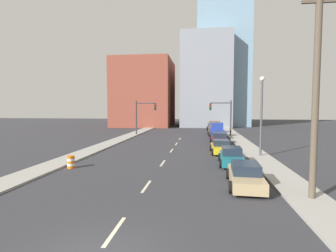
% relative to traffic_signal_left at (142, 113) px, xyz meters
% --- Properties ---
extents(sidewalk_left, '(2.25, 88.53, 0.14)m').
position_rel_traffic_signal_left_xyz_m(sidewalk_left, '(-1.71, 8.31, -3.64)').
color(sidewalk_left, '#9E9B93').
rests_on(sidewalk_left, ground).
extents(sidewalk_right, '(2.25, 88.53, 0.14)m').
position_rel_traffic_signal_left_xyz_m(sidewalk_right, '(15.27, 8.31, -3.64)').
color(sidewalk_right, '#9E9B93').
rests_on(sidewalk_right, ground).
extents(lane_stripe_at_2m, '(0.16, 2.40, 0.01)m').
position_rel_traffic_signal_left_xyz_m(lane_stripe_at_2m, '(6.78, -33.96, -3.70)').
color(lane_stripe_at_2m, beige).
rests_on(lane_stripe_at_2m, ground).
extents(lane_stripe_at_8m, '(0.16, 2.40, 0.01)m').
position_rel_traffic_signal_left_xyz_m(lane_stripe_at_8m, '(6.78, -28.34, -3.70)').
color(lane_stripe_at_8m, beige).
rests_on(lane_stripe_at_8m, ground).
extents(lane_stripe_at_14m, '(0.16, 2.40, 0.01)m').
position_rel_traffic_signal_left_xyz_m(lane_stripe_at_14m, '(6.78, -21.86, -3.70)').
color(lane_stripe_at_14m, beige).
rests_on(lane_stripe_at_14m, ground).
extents(lane_stripe_at_21m, '(0.16, 2.40, 0.01)m').
position_rel_traffic_signal_left_xyz_m(lane_stripe_at_21m, '(6.78, -15.35, -3.70)').
color(lane_stripe_at_21m, beige).
rests_on(lane_stripe_at_21m, ground).
extents(lane_stripe_at_26m, '(0.16, 2.40, 0.01)m').
position_rel_traffic_signal_left_xyz_m(lane_stripe_at_26m, '(6.78, -10.07, -3.70)').
color(lane_stripe_at_26m, beige).
rests_on(lane_stripe_at_26m, ground).
extents(lane_stripe_at_31m, '(0.16, 2.40, 0.01)m').
position_rel_traffic_signal_left_xyz_m(lane_stripe_at_31m, '(6.78, -4.56, -3.70)').
color(lane_stripe_at_31m, beige).
rests_on(lane_stripe_at_31m, ground).
extents(building_brick_left, '(14.00, 16.00, 16.51)m').
position_rel_traffic_signal_left_xyz_m(building_brick_left, '(-4.56, 22.77, 4.55)').
color(building_brick_left, brown).
rests_on(building_brick_left, ground).
extents(building_office_center, '(12.00, 20.00, 22.32)m').
position_rel_traffic_signal_left_xyz_m(building_office_center, '(10.90, 26.77, 7.45)').
color(building_office_center, gray).
rests_on(building_office_center, ground).
extents(building_glass_right, '(13.00, 20.00, 35.25)m').
position_rel_traffic_signal_left_xyz_m(building_glass_right, '(15.19, 30.77, 13.92)').
color(building_glass_right, '#7A9EB7').
rests_on(building_glass_right, ground).
extents(traffic_signal_left, '(3.55, 0.35, 5.79)m').
position_rel_traffic_signal_left_xyz_m(traffic_signal_left, '(0.00, 0.00, 0.00)').
color(traffic_signal_left, '#38383D').
rests_on(traffic_signal_left, ground).
extents(traffic_signal_right, '(3.55, 0.35, 5.79)m').
position_rel_traffic_signal_left_xyz_m(traffic_signal_right, '(13.61, 0.00, 0.00)').
color(traffic_signal_right, '#38383D').
rests_on(traffic_signal_right, ground).
extents(utility_pole_right_near, '(1.60, 0.32, 10.41)m').
position_rel_traffic_signal_left_xyz_m(utility_pole_right_near, '(15.43, -29.59, 1.62)').
color(utility_pole_right_near, brown).
rests_on(utility_pole_right_near, ground).
extents(traffic_barrel, '(0.56, 0.56, 0.95)m').
position_rel_traffic_signal_left_xyz_m(traffic_barrel, '(0.10, -24.53, -3.23)').
color(traffic_barrel, orange).
rests_on(traffic_barrel, ground).
extents(street_lamp, '(0.44, 0.44, 7.49)m').
position_rel_traffic_signal_left_xyz_m(street_lamp, '(15.47, -17.87, 0.68)').
color(street_lamp, '#4C4C51').
rests_on(street_lamp, ground).
extents(sedan_tan, '(2.19, 4.82, 1.37)m').
position_rel_traffic_signal_left_xyz_m(sedan_tan, '(12.54, -27.54, -3.07)').
color(sedan_tan, tan).
rests_on(sedan_tan, ground).
extents(sedan_teal, '(2.10, 4.55, 1.42)m').
position_rel_traffic_signal_left_xyz_m(sedan_teal, '(12.39, -21.62, -3.06)').
color(sedan_teal, '#196B75').
rests_on(sedan_teal, ground).
extents(sedan_yellow, '(2.14, 4.44, 1.35)m').
position_rel_traffic_signal_left_xyz_m(sedan_yellow, '(11.92, -16.25, -3.08)').
color(sedan_yellow, gold).
rests_on(sedan_yellow, ground).
extents(sedan_maroon, '(2.22, 4.62, 1.47)m').
position_rel_traffic_signal_left_xyz_m(sedan_maroon, '(12.18, -9.58, -3.04)').
color(sedan_maroon, maroon).
rests_on(sedan_maroon, ground).
extents(pickup_truck_blue, '(2.50, 6.02, 2.29)m').
position_rel_traffic_signal_left_xyz_m(pickup_truck_blue, '(12.32, -2.36, -2.78)').
color(pickup_truck_blue, navy).
rests_on(pickup_truck_blue, ground).
extents(pickup_truck_brown, '(2.59, 5.36, 2.19)m').
position_rel_traffic_signal_left_xyz_m(pickup_truck_brown, '(12.29, 4.33, -2.83)').
color(pickup_truck_brown, brown).
rests_on(pickup_truck_brown, ground).
extents(sedan_navy, '(2.26, 4.86, 1.45)m').
position_rel_traffic_signal_left_xyz_m(sedan_navy, '(12.13, 10.20, -3.04)').
color(sedan_navy, '#141E47').
rests_on(sedan_navy, ground).
extents(sedan_green, '(2.25, 4.46, 1.39)m').
position_rel_traffic_signal_left_xyz_m(sedan_green, '(12.38, 16.02, -3.07)').
color(sedan_green, '#1E6033').
rests_on(sedan_green, ground).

